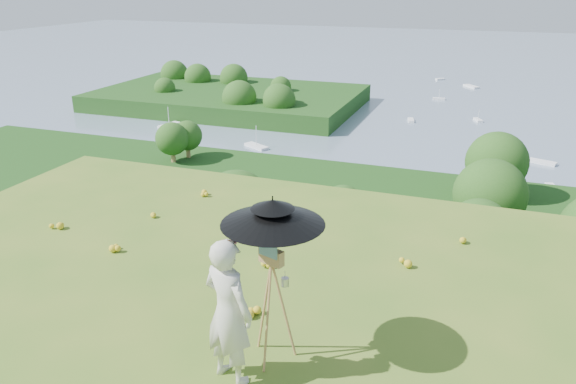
% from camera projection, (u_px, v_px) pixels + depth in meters
% --- Properties ---
extents(shoreline_tier, '(170.00, 28.00, 8.00)m').
position_uv_depth(shoreline_tier, '(448.00, 261.00, 85.25)').
color(shoreline_tier, '#6F6559').
rests_on(shoreline_tier, bay_water).
extents(bay_water, '(700.00, 700.00, 0.00)m').
position_uv_depth(bay_water, '(486.00, 77.00, 229.23)').
color(bay_water, '#708BA1').
rests_on(bay_water, ground).
extents(peninsula, '(90.00, 60.00, 12.00)m').
position_uv_depth(peninsula, '(229.00, 90.00, 176.84)').
color(peninsula, '#143E11').
rests_on(peninsula, bay_water).
extents(slope_trees, '(110.00, 50.00, 6.00)m').
position_uv_depth(slope_trees, '(429.00, 250.00, 42.63)').
color(slope_trees, '#204F17').
rests_on(slope_trees, forest_slope).
extents(harbor_town, '(110.00, 22.00, 5.00)m').
position_uv_depth(harbor_town, '(453.00, 222.00, 82.91)').
color(harbor_town, silver).
rests_on(harbor_town, shoreline_tier).
extents(moored_boats, '(140.00, 140.00, 0.70)m').
position_uv_depth(moored_boats, '(432.00, 116.00, 163.81)').
color(moored_boats, white).
rests_on(moored_boats, bay_water).
extents(wildflowers, '(10.00, 10.50, 0.12)m').
position_uv_depth(wildflowers, '(192.00, 368.00, 6.74)').
color(wildflowers, gold).
rests_on(wildflowers, ground).
extents(painter, '(0.77, 0.62, 1.82)m').
position_uv_depth(painter, '(228.00, 312.00, 6.35)').
color(painter, beige).
rests_on(painter, ground).
extents(field_easel, '(0.79, 0.79, 1.65)m').
position_uv_depth(field_easel, '(272.00, 300.00, 6.73)').
color(field_easel, '#A27244').
rests_on(field_easel, ground).
extents(sun_umbrella, '(1.59, 1.59, 0.81)m').
position_uv_depth(sun_umbrella, '(273.00, 229.00, 6.42)').
color(sun_umbrella, black).
rests_on(sun_umbrella, field_easel).
extents(painter_cap, '(0.25, 0.27, 0.10)m').
position_uv_depth(painter_cap, '(225.00, 244.00, 6.04)').
color(painter_cap, '#DA7888').
rests_on(painter_cap, painter).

